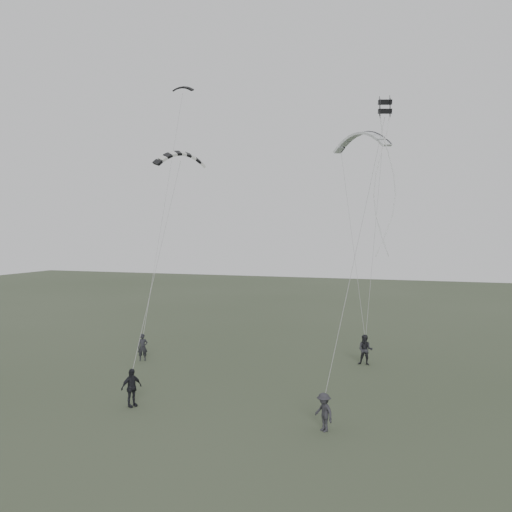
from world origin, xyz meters
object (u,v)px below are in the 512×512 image
(flyer_center, at_px, (131,388))
(kite_pale_large, at_px, (361,133))
(flyer_right, at_px, (365,350))
(kite_dark_small, at_px, (183,87))
(kite_striped, at_px, (181,153))
(flyer_left, at_px, (143,347))
(flyer_far, at_px, (324,412))
(kite_box, at_px, (385,107))

(flyer_center, relative_size, kite_pale_large, 0.43)
(flyer_center, bearing_deg, kite_pale_large, -4.09)
(flyer_right, distance_m, kite_dark_small, 23.43)
(kite_dark_small, relative_size, kite_striped, 0.52)
(flyer_left, bearing_deg, flyer_right, -15.05)
(kite_dark_small, bearing_deg, kite_pale_large, -6.78)
(flyer_left, bearing_deg, flyer_far, -59.32)
(flyer_center, height_order, kite_box, kite_box)
(flyer_left, height_order, flyer_right, flyer_right)
(flyer_center, distance_m, kite_dark_small, 23.63)
(kite_pale_large, bearing_deg, flyer_center, -93.74)
(flyer_center, height_order, kite_striped, kite_striped)
(flyer_right, distance_m, kite_box, 15.18)
(flyer_left, bearing_deg, flyer_center, -91.35)
(kite_dark_small, height_order, kite_box, kite_dark_small)
(flyer_far, height_order, kite_striped, kite_striped)
(flyer_left, distance_m, kite_striped, 12.92)
(kite_dark_small, bearing_deg, flyer_left, -100.38)
(flyer_center, bearing_deg, kite_striped, 30.75)
(flyer_left, distance_m, kite_pale_large, 20.88)
(flyer_right, bearing_deg, kite_striped, -150.38)
(flyer_left, height_order, flyer_far, flyer_left)
(flyer_center, relative_size, kite_striped, 0.61)
(flyer_left, xyz_separation_m, kite_dark_small, (-0.02, 6.18, 18.60))
(flyer_left, relative_size, flyer_right, 0.92)
(flyer_far, bearing_deg, kite_dark_small, 174.93)
(kite_striped, bearing_deg, flyer_center, -128.08)
(flyer_center, height_order, kite_dark_small, kite_dark_small)
(flyer_far, distance_m, kite_pale_large, 20.90)
(kite_pale_large, height_order, kite_box, kite_pale_large)
(kite_striped, distance_m, kite_box, 11.95)
(kite_striped, xyz_separation_m, kite_box, (11.79, -1.23, 1.50))
(kite_striped, bearing_deg, kite_pale_large, 1.52)
(flyer_left, bearing_deg, kite_box, -39.77)
(kite_dark_small, distance_m, kite_box, 18.71)
(kite_dark_small, bearing_deg, kite_striped, -75.17)
(flyer_center, relative_size, kite_box, 2.71)
(flyer_far, xyz_separation_m, kite_dark_small, (-13.52, 14.12, 18.67))
(flyer_right, xyz_separation_m, kite_box, (1.47, -6.45, 13.66))
(flyer_right, distance_m, kite_striped, 16.78)
(flyer_far, relative_size, kite_box, 2.39)
(kite_pale_large, relative_size, kite_striped, 1.40)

